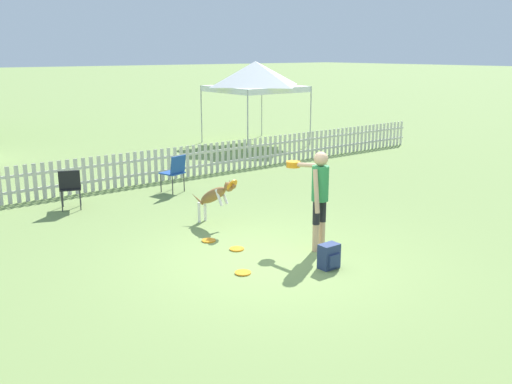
% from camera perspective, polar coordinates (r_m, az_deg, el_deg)
% --- Properties ---
extents(ground_plane, '(240.00, 240.00, 0.00)m').
position_cam_1_polar(ground_plane, '(9.24, 1.52, -6.73)').
color(ground_plane, olive).
extents(handler_person, '(0.46, 1.08, 1.67)m').
position_cam_1_polar(handler_person, '(9.47, 6.19, 0.40)').
color(handler_person, tan).
rests_on(handler_person, ground_plane).
extents(leaping_dog, '(0.46, 1.13, 0.96)m').
position_cam_1_polar(leaping_dog, '(10.88, -4.09, -0.28)').
color(leaping_dog, olive).
rests_on(leaping_dog, ground_plane).
extents(frisbee_near_handler, '(0.24, 0.24, 0.02)m').
position_cam_1_polar(frisbee_near_handler, '(9.67, -1.94, -5.71)').
color(frisbee_near_handler, orange).
rests_on(frisbee_near_handler, ground_plane).
extents(frisbee_near_dog, '(0.24, 0.24, 0.02)m').
position_cam_1_polar(frisbee_near_dog, '(10.11, -4.76, -4.85)').
color(frisbee_near_dog, orange).
rests_on(frisbee_near_dog, ground_plane).
extents(frisbee_midfield, '(0.24, 0.24, 0.02)m').
position_cam_1_polar(frisbee_midfield, '(9.03, 7.21, -7.26)').
color(frisbee_midfield, orange).
rests_on(frisbee_midfield, ground_plane).
extents(frisbee_far_scatter, '(0.24, 0.24, 0.02)m').
position_cam_1_polar(frisbee_far_scatter, '(8.67, -1.32, -8.08)').
color(frisbee_far_scatter, orange).
rests_on(frisbee_far_scatter, ground_plane).
extents(backpack_on_grass, '(0.31, 0.25, 0.39)m').
position_cam_1_polar(backpack_on_grass, '(8.88, 7.34, -6.40)').
color(backpack_on_grass, navy).
rests_on(backpack_on_grass, ground_plane).
extents(picket_fence, '(22.25, 0.04, 0.84)m').
position_cam_1_polar(picket_fence, '(14.24, -14.34, 1.98)').
color(picket_fence, beige).
rests_on(picket_fence, ground_plane).
extents(folding_chair_blue_left, '(0.57, 0.58, 0.87)m').
position_cam_1_polar(folding_chair_blue_left, '(12.56, -18.10, 0.62)').
color(folding_chair_blue_left, '#333338').
rests_on(folding_chair_blue_left, ground_plane).
extents(folding_chair_center, '(0.56, 0.58, 0.90)m').
position_cam_1_polar(folding_chair_center, '(13.53, -8.12, 2.19)').
color(folding_chair_center, '#333338').
rests_on(folding_chair_center, ground_plane).
extents(canopy_tent_main, '(2.83, 2.83, 2.92)m').
position_cam_1_polar(canopy_tent_main, '(20.48, -0.07, 11.48)').
color(canopy_tent_main, '#B2B2B2').
rests_on(canopy_tent_main, ground_plane).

